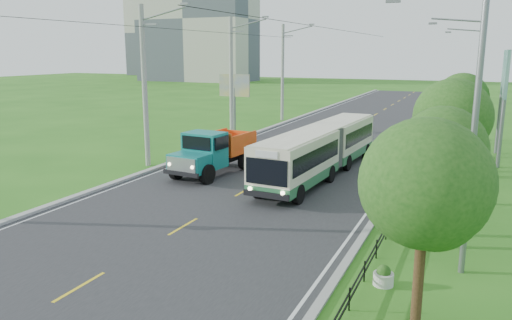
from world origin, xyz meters
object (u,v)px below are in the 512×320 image
Objects in this scene: pole_near at (145,86)px; dump_truck at (213,149)px; pole_mid at (232,77)px; planter_near at (415,206)px; planter_mid at (431,169)px; tree_back at (465,97)px; streetlight_mid at (475,93)px; billboard_right at (505,80)px; pole_far at (283,72)px; tree_second at (444,154)px; billboard_left at (234,89)px; tree_fourth at (458,115)px; streetlight_near at (469,126)px; tree_front at (428,190)px; tree_fifth at (463,101)px; planter_far at (441,147)px; tree_third at (453,121)px; planter_front at (383,277)px; streetlight_far at (478,80)px; bus at (321,147)px.

pole_near is 6.10m from dump_truck.
pole_mid reaches higher than planter_near.
tree_back is at bearing 84.09° from planter_mid.
streetlight_mid is 6.24m from billboard_right.
planter_near is (16.86, -3.00, -4.81)m from pole_near.
pole_mid and pole_far have the same top height.
tree_second is 1.02× the size of billboard_left.
streetlight_near reaches higher than tree_fourth.
tree_front is at bearing -85.98° from planter_mid.
pole_mid is 1.89× the size of tree_second.
tree_fifth is 0.64× the size of streetlight_mid.
planter_near is 1.00× the size of planter_far.
planter_front is at bearing -97.06° from tree_third.
tree_fifth is at bearing 97.29° from streetlight_mid.
pole_mid reaches higher than tree_fourth.
billboard_right is at bearing -68.30° from tree_back.
billboard_left is (-1.24, 15.00, -1.23)m from pole_near.
pole_far reaches higher than planter_mid.
pole_mid reaches higher than tree_back.
planter_front is at bearing -90.00° from planter_far.
streetlight_far is at bearing 101.71° from billboard_right.
planter_far is (-1.26, 13.86, -3.70)m from tree_third.
planter_near is at bearing -90.00° from planter_mid.
pole_near and pole_far have the same top height.
tree_second reaches higher than planter_front.
streetlight_mid is at bearing 82.36° from tree_third.
pole_mid is at bearing 90.00° from pole_near.
pole_far is at bearing 144.64° from tree_fifth.
tree_third is (18.12, -24.86, -1.11)m from pole_far.
planter_near is at bearing -41.65° from pole_mid.
bus is (12.12, -13.00, -2.17)m from billboard_left.
pole_mid reaches higher than planter_far.
tree_third is 5.98m from streetlight_mid.
tree_fourth is 21.72m from billboard_left.
pole_far is at bearing 106.86° from dump_truck.
streetlight_far reaches higher than planter_mid.
dump_truck is at bearing -157.75° from tree_fourth.
streetlight_near is (18.90, -9.00, -0.19)m from pole_near.
tree_fifth is 4.21m from planter_far.
billboard_right is at bearing 75.20° from planter_near.
billboard_right is (3.70, -2.00, 5.06)m from planter_far.
planter_mid is at bearing 30.03° from bus.
planter_front is at bearing -94.45° from tree_fourth.
tree_fifth is 1.05× the size of tree_back.
billboard_left is (-20.14, 10.00, -1.04)m from streetlight_mid.
planter_far is (-1.26, 19.86, -3.23)m from tree_second.
billboard_left is at bearing -97.83° from pole_far.
tree_fifth reaches higher than tree_front.
tree_third is (18.12, -12.86, -1.11)m from pole_mid.
tree_fourth is 0.83× the size of dump_truck.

